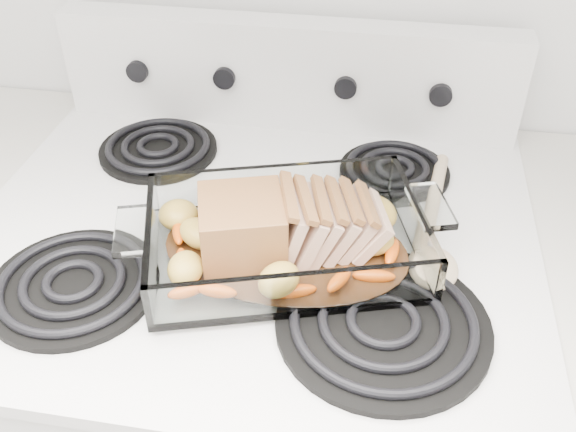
# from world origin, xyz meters

# --- Properties ---
(electric_range) EXTENTS (0.78, 0.70, 1.12)m
(electric_range) POSITION_xyz_m (0.00, 1.66, 0.48)
(electric_range) COLOR silver
(electric_range) RESTS_ON ground
(baking_dish) EXTENTS (0.34, 0.23, 0.07)m
(baking_dish) POSITION_xyz_m (0.06, 1.59, 0.96)
(baking_dish) COLOR white
(baking_dish) RESTS_ON electric_range
(pork_roast) EXTENTS (0.23, 0.10, 0.08)m
(pork_roast) POSITION_xyz_m (0.04, 1.59, 0.99)
(pork_roast) COLOR olive
(pork_roast) RESTS_ON baking_dish
(roast_vegetables) EXTENTS (0.32, 0.17, 0.04)m
(roast_vegetables) POSITION_xyz_m (0.06, 1.62, 0.97)
(roast_vegetables) COLOR #FF540F
(roast_vegetables) RESTS_ON baking_dish
(wooden_spoon) EXTENTS (0.06, 0.30, 0.02)m
(wooden_spoon) POSITION_xyz_m (0.25, 1.66, 0.94)
(wooden_spoon) COLOR #C2AD92
(wooden_spoon) RESTS_ON electric_range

